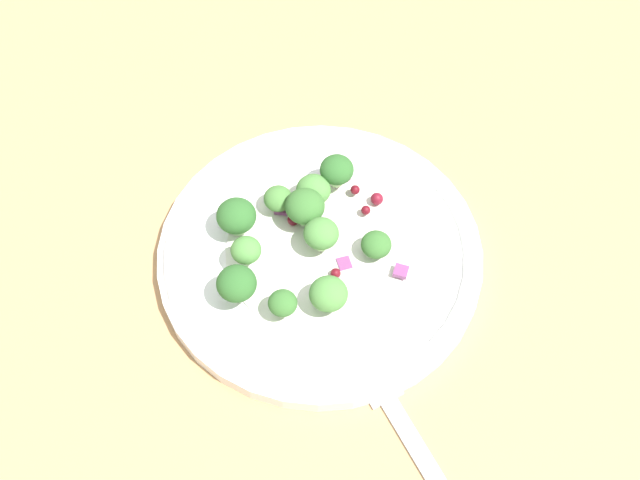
# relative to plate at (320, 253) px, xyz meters

# --- Properties ---
(ground_plane) EXTENTS (1.80, 1.80, 0.02)m
(ground_plane) POSITION_rel_plate_xyz_m (-0.02, 0.01, -0.02)
(ground_plane) COLOR tan
(plate) EXTENTS (0.24, 0.24, 0.02)m
(plate) POSITION_rel_plate_xyz_m (0.00, 0.00, 0.00)
(plate) COLOR white
(plate) RESTS_ON ground_plane
(dressing_pool) EXTENTS (0.14, 0.14, 0.00)m
(dressing_pool) POSITION_rel_plate_xyz_m (0.00, -0.00, 0.00)
(dressing_pool) COLOR white
(dressing_pool) RESTS_ON plate
(broccoli_floret_0) EXTENTS (0.03, 0.03, 0.03)m
(broccoli_floret_0) POSITION_rel_plate_xyz_m (0.02, 0.02, 0.03)
(broccoli_floret_0) COLOR #8EB77A
(broccoli_floret_0) RESTS_ON plate
(broccoli_floret_1) EXTENTS (0.02, 0.02, 0.02)m
(broccoli_floret_1) POSITION_rel_plate_xyz_m (0.01, -0.04, 0.02)
(broccoli_floret_1) COLOR #8EB77A
(broccoli_floret_1) RESTS_ON plate
(broccoli_floret_2) EXTENTS (0.03, 0.03, 0.03)m
(broccoli_floret_2) POSITION_rel_plate_xyz_m (0.06, 0.01, 0.03)
(broccoli_floret_2) COLOR #ADD18E
(broccoli_floret_2) RESTS_ON plate
(broccoli_floret_3) EXTENTS (0.02, 0.02, 0.02)m
(broccoli_floret_3) POSITION_rel_plate_xyz_m (-0.03, 0.04, 0.02)
(broccoli_floret_3) COLOR #8EB77A
(broccoli_floret_3) RESTS_ON plate
(broccoli_floret_4) EXTENTS (0.03, 0.03, 0.03)m
(broccoli_floret_4) POSITION_rel_plate_xyz_m (-0.06, 0.04, 0.03)
(broccoli_floret_4) COLOR #9EC684
(broccoli_floret_4) RESTS_ON plate
(broccoli_floret_5) EXTENTS (0.03, 0.03, 0.03)m
(broccoli_floret_5) POSITION_rel_plate_xyz_m (0.00, -0.00, 0.02)
(broccoli_floret_5) COLOR #ADD18E
(broccoli_floret_5) RESTS_ON plate
(broccoli_floret_6) EXTENTS (0.03, 0.03, 0.03)m
(broccoli_floret_6) POSITION_rel_plate_xyz_m (-0.01, 0.06, 0.02)
(broccoli_floret_6) COLOR #9EC684
(broccoli_floret_6) RESTS_ON plate
(broccoli_floret_7) EXTENTS (0.03, 0.03, 0.03)m
(broccoli_floret_7) POSITION_rel_plate_xyz_m (-0.04, -0.02, 0.02)
(broccoli_floret_7) COLOR #8EB77A
(broccoli_floret_7) RESTS_ON plate
(broccoli_floret_8) EXTENTS (0.03, 0.03, 0.03)m
(broccoli_floret_8) POSITION_rel_plate_xyz_m (0.04, 0.02, 0.02)
(broccoli_floret_8) COLOR #8EB77A
(broccoli_floret_8) RESTS_ON plate
(broccoli_floret_9) EXTENTS (0.02, 0.02, 0.02)m
(broccoli_floret_9) POSITION_rel_plate_xyz_m (0.02, 0.04, 0.02)
(broccoli_floret_9) COLOR #ADD18E
(broccoli_floret_9) RESTS_ON plate
(broccoli_floret_10) EXTENTS (0.02, 0.02, 0.02)m
(broccoli_floret_10) POSITION_rel_plate_xyz_m (-0.06, 0.00, 0.02)
(broccoli_floret_10) COLOR #ADD18E
(broccoli_floret_10) RESTS_ON plate
(cranberry_0) EXTENTS (0.01, 0.01, 0.01)m
(cranberry_0) POSITION_rel_plate_xyz_m (0.06, -0.01, 0.01)
(cranberry_0) COLOR maroon
(cranberry_0) RESTS_ON plate
(cranberry_1) EXTENTS (0.01, 0.01, 0.01)m
(cranberry_1) POSITION_rel_plate_xyz_m (-0.02, -0.02, 0.01)
(cranberry_1) COLOR maroon
(cranberry_1) RESTS_ON plate
(cranberry_2) EXTENTS (0.01, 0.01, 0.01)m
(cranberry_2) POSITION_rel_plate_xyz_m (0.05, -0.02, 0.01)
(cranberry_2) COLOR maroon
(cranberry_2) RESTS_ON plate
(cranberry_3) EXTENTS (0.01, 0.01, 0.01)m
(cranberry_3) POSITION_rel_plate_xyz_m (0.01, 0.03, 0.01)
(cranberry_3) COLOR #4C0A14
(cranberry_3) RESTS_ON plate
(cranberry_4) EXTENTS (0.01, 0.01, 0.01)m
(cranberry_4) POSITION_rel_plate_xyz_m (0.01, 0.00, 0.01)
(cranberry_4) COLOR maroon
(cranberry_4) RESTS_ON plate
(cranberry_5) EXTENTS (0.01, 0.01, 0.01)m
(cranberry_5) POSITION_rel_plate_xyz_m (0.04, -0.02, 0.01)
(cranberry_5) COLOR maroon
(cranberry_5) RESTS_ON plate
(onion_bit_0) EXTENTS (0.02, 0.02, 0.00)m
(onion_bit_0) POSITION_rel_plate_xyz_m (0.07, 0.01, 0.01)
(onion_bit_0) COLOR #843D75
(onion_bit_0) RESTS_ON plate
(onion_bit_1) EXTENTS (0.01, 0.01, 0.00)m
(onion_bit_1) POSITION_rel_plate_xyz_m (-0.00, -0.02, 0.01)
(onion_bit_1) COLOR #843D75
(onion_bit_1) RESTS_ON plate
(onion_bit_2) EXTENTS (0.01, 0.01, 0.00)m
(onion_bit_2) POSITION_rel_plate_xyz_m (0.00, -0.06, 0.01)
(onion_bit_2) COLOR #843D75
(onion_bit_2) RESTS_ON plate
(onion_bit_3) EXTENTS (0.01, 0.01, 0.01)m
(onion_bit_3) POSITION_rel_plate_xyz_m (0.02, 0.04, 0.01)
(onion_bit_3) COLOR #843D75
(onion_bit_3) RESTS_ON plate
(fork) EXTENTS (0.13, 0.16, 0.01)m
(fork) POSITION_rel_plate_xyz_m (-0.11, -0.12, -0.01)
(fork) COLOR silver
(fork) RESTS_ON ground_plane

